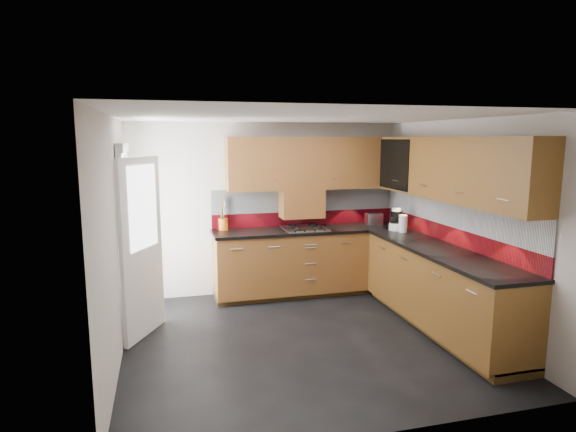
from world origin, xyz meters
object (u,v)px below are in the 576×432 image
object	(u,v)px
utensil_pot	(223,223)
toaster	(374,219)
food_processor	(396,220)
gas_hob	(305,228)

from	to	relation	value
utensil_pot	toaster	size ratio (longest dim) A/B	1.93
food_processor	toaster	bearing A→B (deg)	101.12
food_processor	gas_hob	bearing A→B (deg)	161.79
utensil_pot	gas_hob	bearing A→B (deg)	-11.80
utensil_pot	food_processor	size ratio (longest dim) A/B	1.48
utensil_pot	toaster	xyz separation A→B (m)	(2.18, -0.12, -0.02)
gas_hob	food_processor	size ratio (longest dim) A/B	1.94
gas_hob	utensil_pot	world-z (taller)	utensil_pot
toaster	gas_hob	bearing A→B (deg)	-174.08
utensil_pot	food_processor	world-z (taller)	utensil_pot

